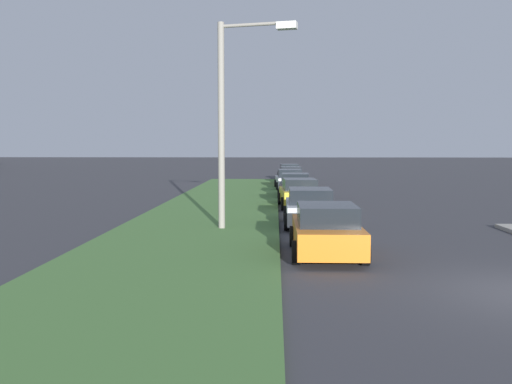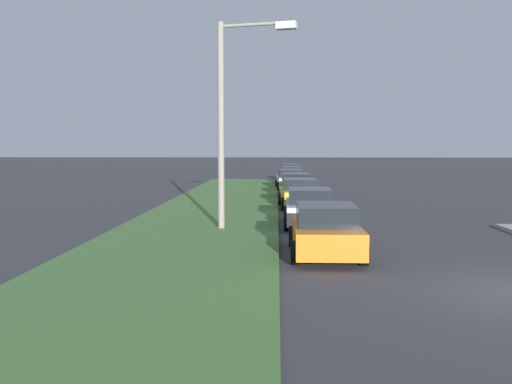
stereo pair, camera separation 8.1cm
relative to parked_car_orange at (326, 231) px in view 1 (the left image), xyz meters
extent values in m
cube|color=#477238|center=(5.84, 4.32, -0.66)|extent=(60.00, 6.00, 0.12)
cube|color=orange|center=(0.05, 0.00, -0.15)|extent=(4.31, 1.82, 0.70)
cube|color=black|center=(-0.15, 0.00, 0.48)|extent=(2.21, 1.61, 0.55)
cylinder|color=black|center=(1.40, 0.89, -0.40)|extent=(0.64, 0.22, 0.64)
cylinder|color=black|center=(1.40, -0.91, -0.40)|extent=(0.64, 0.22, 0.64)
cylinder|color=black|center=(-1.30, 0.90, -0.40)|extent=(0.64, 0.22, 0.64)
cylinder|color=black|center=(-1.30, -0.90, -0.40)|extent=(0.64, 0.22, 0.64)
cube|color=#B2B5BA|center=(6.12, 0.11, -0.15)|extent=(4.31, 1.83, 0.70)
cube|color=black|center=(5.92, 0.11, 0.48)|extent=(2.21, 1.61, 0.55)
cylinder|color=black|center=(7.47, 1.00, -0.40)|extent=(0.64, 0.22, 0.64)
cylinder|color=black|center=(7.46, -0.80, -0.40)|extent=(0.64, 0.22, 0.64)
cylinder|color=black|center=(4.77, 1.02, -0.40)|extent=(0.64, 0.22, 0.64)
cylinder|color=black|center=(4.76, -0.78, -0.40)|extent=(0.64, 0.22, 0.64)
cube|color=gold|center=(12.81, 0.24, -0.15)|extent=(4.39, 2.02, 0.70)
cube|color=black|center=(12.61, 0.23, 0.48)|extent=(2.28, 1.71, 0.55)
cylinder|color=black|center=(14.11, 1.20, -0.40)|extent=(0.65, 0.25, 0.64)
cylinder|color=black|center=(14.21, -0.59, -0.40)|extent=(0.65, 0.25, 0.64)
cylinder|color=black|center=(11.42, 1.06, -0.40)|extent=(0.65, 0.25, 0.64)
cylinder|color=black|center=(11.51, -0.73, -0.40)|extent=(0.65, 0.25, 0.64)
cube|color=black|center=(18.51, 0.24, -0.15)|extent=(4.38, 2.01, 0.70)
cube|color=black|center=(18.32, 0.25, 0.48)|extent=(2.28, 1.71, 0.55)
cylinder|color=black|center=(19.91, 1.07, -0.40)|extent=(0.65, 0.25, 0.64)
cylinder|color=black|center=(19.82, -0.72, -0.40)|extent=(0.65, 0.25, 0.64)
cylinder|color=black|center=(17.21, 1.21, -0.40)|extent=(0.65, 0.25, 0.64)
cylinder|color=black|center=(17.12, -0.59, -0.40)|extent=(0.65, 0.25, 0.64)
cube|color=silver|center=(24.57, 0.45, -0.15)|extent=(4.38, 2.00, 0.70)
cube|color=black|center=(24.37, 0.44, 0.48)|extent=(2.27, 1.70, 0.55)
cylinder|color=black|center=(25.88, 1.41, -0.40)|extent=(0.65, 0.25, 0.64)
cylinder|color=black|center=(25.96, -0.38, -0.40)|extent=(0.65, 0.25, 0.64)
cylinder|color=black|center=(23.18, 1.28, -0.40)|extent=(0.65, 0.25, 0.64)
cylinder|color=black|center=(23.27, -0.51, -0.40)|extent=(0.65, 0.25, 0.64)
cube|color=red|center=(29.87, 0.23, -0.15)|extent=(4.40, 2.05, 0.70)
cube|color=black|center=(29.67, 0.22, 0.48)|extent=(2.29, 1.73, 0.55)
cylinder|color=black|center=(31.16, 1.21, -0.40)|extent=(0.65, 0.26, 0.64)
cylinder|color=black|center=(31.27, -0.59, -0.40)|extent=(0.65, 0.26, 0.64)
cylinder|color=black|center=(28.47, 1.05, -0.40)|extent=(0.65, 0.26, 0.64)
cylinder|color=black|center=(28.57, -0.75, -0.40)|extent=(0.65, 0.26, 0.64)
cube|color=#1E6B38|center=(36.62, 0.18, -0.15)|extent=(4.40, 2.05, 0.70)
cube|color=black|center=(36.42, 0.17, 0.48)|extent=(2.29, 1.73, 0.55)
cylinder|color=black|center=(37.91, 1.16, -0.40)|extent=(0.65, 0.26, 0.64)
cylinder|color=black|center=(38.02, -0.64, -0.40)|extent=(0.65, 0.26, 0.64)
cylinder|color=black|center=(35.22, 1.00, -0.40)|extent=(0.65, 0.26, 0.64)
cylinder|color=black|center=(35.32, -0.80, -0.40)|extent=(0.65, 0.26, 0.64)
cylinder|color=gray|center=(4.51, 3.41, 3.03)|extent=(0.24, 0.24, 7.50)
cylinder|color=gray|center=(4.24, 2.24, 6.63)|extent=(0.66, 2.37, 0.12)
cube|color=silver|center=(3.97, 1.07, 6.53)|extent=(0.51, 0.76, 0.24)
camera|label=1|loc=(-15.97, 1.45, 2.38)|focal=39.77mm
camera|label=2|loc=(-15.97, 1.37, 2.38)|focal=39.77mm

